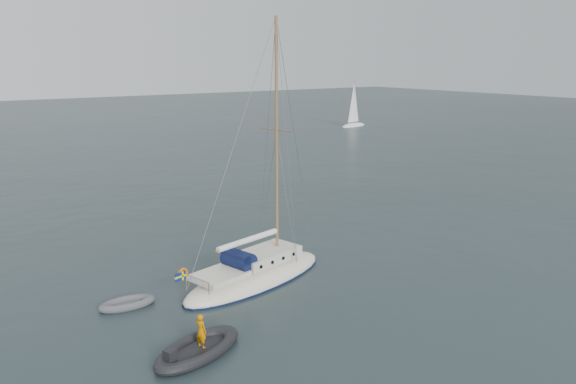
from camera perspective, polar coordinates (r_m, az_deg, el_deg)
ground at (r=29.65m, az=-1.07°, el=-9.25°), size 300.00×300.00×0.00m
sailboat at (r=29.58m, az=-3.31°, el=-7.10°), size 9.91×2.97×14.11m
dinghy at (r=28.01m, az=-16.03°, el=-10.84°), size 2.67×1.21×0.38m
rib at (r=23.31m, az=-9.19°, el=-15.40°), size 4.28×1.95×1.65m
distant_yacht_b at (r=97.76m, az=6.69°, el=8.71°), size 6.22×3.32×8.24m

